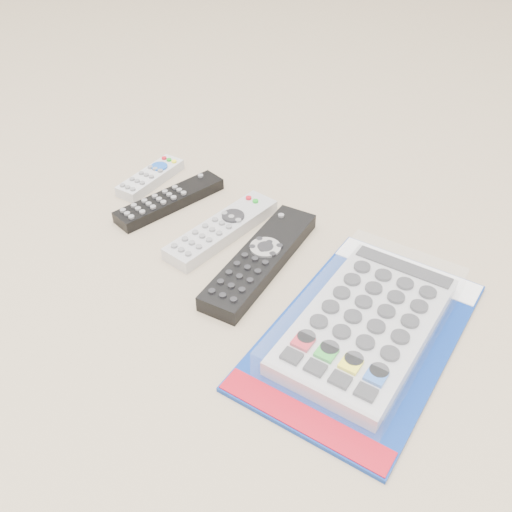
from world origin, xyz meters
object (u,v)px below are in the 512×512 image
Objects in this scene: remote_small_grey at (151,177)px; jumbo_remote_packaged at (366,322)px; remote_slim_black at (169,200)px; remote_large_black at (260,259)px; remote_silver_dvd at (222,229)px.

jumbo_remote_packaged reaches higher than remote_small_grey.
remote_slim_black is at bearing -28.02° from remote_small_grey.
jumbo_remote_packaged is at bearing 1.61° from remote_slim_black.
remote_large_black reaches higher than remote_small_grey.
remote_slim_black is 0.38m from jumbo_remote_packaged.
remote_small_grey is 0.19m from remote_silver_dvd.
remote_small_grey is at bearing 167.15° from remote_slim_black.
jumbo_remote_packaged reaches higher than remote_slim_black.
remote_large_black is at bearing 167.90° from jumbo_remote_packaged.
remote_slim_black is at bearing 178.26° from remote_silver_dvd.
remote_small_grey is 0.08m from remote_slim_black.
remote_silver_dvd is 0.27m from jumbo_remote_packaged.
remote_small_grey is at bearing 170.78° from remote_silver_dvd.
jumbo_remote_packaged is (0.18, -0.02, 0.01)m from remote_large_black.
remote_small_grey is 0.55× the size of remote_large_black.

